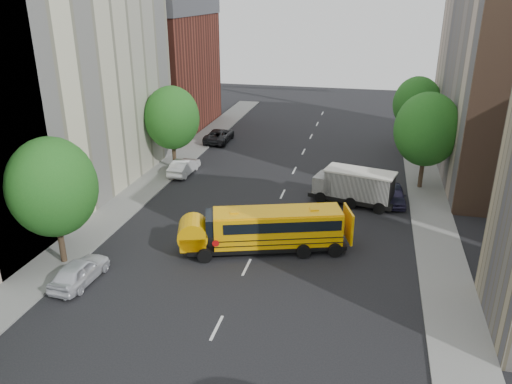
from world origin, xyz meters
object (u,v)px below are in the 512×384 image
(street_tree_5, at_px, (417,104))
(parked_car_4, at_px, (394,195))
(school_bus, at_px, (265,228))
(safari_truck, at_px, (354,186))
(street_tree_1, at_px, (52,187))
(parked_car_0, at_px, (79,271))
(street_tree_2, at_px, (172,118))
(parked_car_1, at_px, (184,167))
(street_tree_4, at_px, (427,130))
(parked_car_2, at_px, (219,135))

(street_tree_5, bearing_deg, parked_car_4, -97.91)
(school_bus, relative_size, safari_truck, 1.48)
(street_tree_1, bearing_deg, parked_car_0, -38.94)
(safari_truck, distance_m, parked_car_4, 3.34)
(street_tree_2, distance_m, parked_car_1, 4.52)
(street_tree_4, distance_m, parked_car_4, 6.22)
(street_tree_2, bearing_deg, street_tree_4, 0.00)
(street_tree_2, xyz_separation_m, safari_truck, (16.67, -4.69, -3.35))
(parked_car_0, distance_m, parked_car_2, 29.30)
(street_tree_1, height_order, safari_truck, street_tree_1)
(street_tree_4, bearing_deg, parked_car_0, -135.03)
(street_tree_2, height_order, safari_truck, street_tree_2)
(street_tree_1, bearing_deg, street_tree_2, 90.00)
(street_tree_5, relative_size, school_bus, 0.74)
(safari_truck, bearing_deg, parked_car_0, -120.17)
(street_tree_2, bearing_deg, school_bus, -49.65)
(street_tree_5, relative_size, parked_car_4, 1.84)
(safari_truck, bearing_deg, parked_car_1, -179.10)
(street_tree_5, xyz_separation_m, parked_car_0, (-19.80, -31.78, -3.98))
(parked_car_0, bearing_deg, school_bus, -144.51)
(street_tree_2, distance_m, street_tree_5, 25.06)
(parked_car_1, bearing_deg, parked_car_4, 174.70)
(street_tree_5, distance_m, parked_car_0, 37.65)
(street_tree_5, distance_m, parked_car_1, 24.81)
(street_tree_4, distance_m, parked_car_2, 23.10)
(street_tree_4, relative_size, parked_car_0, 1.92)
(parked_car_1, height_order, parked_car_2, parked_car_2)
(school_bus, height_order, parked_car_1, school_bus)
(school_bus, bearing_deg, parked_car_4, 31.93)
(parked_car_0, bearing_deg, street_tree_4, -132.63)
(street_tree_2, height_order, school_bus, street_tree_2)
(parked_car_0, xyz_separation_m, parked_car_1, (-0.80, 18.54, -0.01))
(street_tree_1, distance_m, parked_car_1, 17.35)
(parked_car_2, bearing_deg, parked_car_0, 90.17)
(street_tree_5, bearing_deg, street_tree_1, -126.25)
(street_tree_1, bearing_deg, safari_truck, 38.60)
(street_tree_1, xyz_separation_m, parked_car_4, (19.80, 14.17, -4.25))
(street_tree_4, xyz_separation_m, parked_car_0, (-19.80, -19.78, -4.36))
(street_tree_2, relative_size, parked_car_2, 1.45)
(street_tree_5, height_order, parked_car_4, street_tree_5)
(street_tree_2, height_order, parked_car_4, street_tree_2)
(street_tree_1, bearing_deg, school_bus, 20.54)
(street_tree_4, height_order, parked_car_4, street_tree_4)
(parked_car_2, bearing_deg, street_tree_2, 80.24)
(street_tree_5, relative_size, parked_car_1, 1.74)
(school_bus, xyz_separation_m, parked_car_4, (8.20, 9.82, -0.88))
(parked_car_1, relative_size, parked_car_4, 1.06)
(street_tree_5, bearing_deg, safari_truck, -107.71)
(street_tree_1, height_order, parked_car_0, street_tree_1)
(parked_car_1, xyz_separation_m, parked_car_2, (0.00, 10.75, 0.03))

